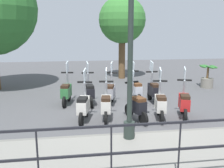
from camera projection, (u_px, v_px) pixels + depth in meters
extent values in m
plane|color=#4C4C4F|center=(128.00, 111.00, 8.36)|extent=(28.00, 28.00, 0.00)
cube|color=gray|center=(158.00, 155.00, 5.25)|extent=(2.20, 20.00, 0.15)
cube|color=slate|center=(145.00, 135.00, 6.27)|extent=(0.10, 20.00, 0.15)
cube|color=black|center=(181.00, 122.00, 4.05)|extent=(0.04, 16.00, 0.04)
cube|color=black|center=(179.00, 149.00, 4.15)|extent=(0.04, 16.00, 0.04)
cylinder|color=black|center=(179.00, 152.00, 4.16)|extent=(0.03, 0.03, 1.05)
cylinder|color=black|center=(111.00, 157.00, 4.00)|extent=(0.03, 0.03, 1.05)
cylinder|color=black|center=(38.00, 162.00, 3.84)|extent=(0.03, 0.03, 1.05)
cylinder|color=#232D28|center=(129.00, 130.00, 5.90)|extent=(0.26, 0.26, 0.40)
cylinder|color=#232D28|center=(131.00, 41.00, 5.46)|extent=(0.12, 0.12, 4.57)
cylinder|color=brown|center=(122.00, 58.00, 13.79)|extent=(0.36, 0.36, 2.25)
sphere|color=#387A33|center=(122.00, 20.00, 13.35)|extent=(2.52, 2.52, 2.52)
cylinder|color=slate|center=(207.00, 83.00, 11.69)|extent=(0.56, 0.56, 0.45)
cylinder|color=brown|center=(208.00, 73.00, 11.59)|extent=(0.10, 0.10, 0.50)
ellipsoid|color=#2D6B2D|center=(206.00, 66.00, 11.77)|extent=(0.56, 0.16, 0.10)
ellipsoid|color=#2D6B2D|center=(211.00, 67.00, 11.29)|extent=(0.56, 0.16, 0.10)
ellipsoid|color=#2D6B2D|center=(203.00, 67.00, 11.49)|extent=(0.56, 0.16, 0.10)
ellipsoid|color=#2D6B2D|center=(213.00, 66.00, 11.56)|extent=(0.56, 0.16, 0.10)
ellipsoid|color=#2D6B2D|center=(203.00, 66.00, 11.68)|extent=(0.56, 0.16, 0.10)
ellipsoid|color=#2D6B2D|center=(214.00, 67.00, 11.38)|extent=(0.56, 0.16, 0.10)
cylinder|color=black|center=(182.00, 107.00, 8.12)|extent=(0.41, 0.20, 0.40)
cylinder|color=black|center=(185.00, 116.00, 7.32)|extent=(0.41, 0.20, 0.40)
cube|color=#B21E1E|center=(184.00, 103.00, 7.58)|extent=(0.66, 0.45, 0.36)
cube|color=#B21E1E|center=(183.00, 100.00, 7.85)|extent=(0.21, 0.32, 0.44)
cube|color=black|center=(185.00, 97.00, 7.46)|extent=(0.46, 0.37, 0.10)
cylinder|color=gray|center=(184.00, 89.00, 7.83)|extent=(0.20, 0.12, 0.55)
cube|color=black|center=(184.00, 80.00, 7.77)|extent=(0.19, 0.44, 0.05)
cube|color=silver|center=(185.00, 73.00, 7.79)|extent=(0.38, 0.15, 0.42)
cylinder|color=black|center=(158.00, 108.00, 7.99)|extent=(0.41, 0.16, 0.40)
cylinder|color=black|center=(162.00, 117.00, 7.18)|extent=(0.41, 0.16, 0.40)
cube|color=beige|center=(161.00, 105.00, 7.44)|extent=(0.64, 0.40, 0.36)
cube|color=beige|center=(159.00, 101.00, 7.72)|extent=(0.18, 0.32, 0.44)
cube|color=black|center=(161.00, 98.00, 7.32)|extent=(0.44, 0.34, 0.10)
cylinder|color=gray|center=(160.00, 90.00, 7.70)|extent=(0.19, 0.11, 0.55)
cube|color=black|center=(160.00, 81.00, 7.64)|extent=(0.15, 0.44, 0.05)
cube|color=silver|center=(160.00, 74.00, 7.66)|extent=(0.39, 0.11, 0.42)
cylinder|color=black|center=(129.00, 110.00, 7.81)|extent=(0.41, 0.20, 0.40)
cylinder|color=black|center=(143.00, 119.00, 7.08)|extent=(0.41, 0.20, 0.40)
cube|color=black|center=(137.00, 106.00, 7.31)|extent=(0.66, 0.45, 0.36)
cube|color=black|center=(132.00, 103.00, 7.56)|extent=(0.21, 0.32, 0.44)
cube|color=#4C2D19|center=(139.00, 99.00, 7.20)|extent=(0.46, 0.37, 0.10)
cylinder|color=gray|center=(132.00, 91.00, 7.54)|extent=(0.20, 0.12, 0.55)
cube|color=black|center=(132.00, 82.00, 7.48)|extent=(0.19, 0.44, 0.05)
cube|color=silver|center=(131.00, 75.00, 7.49)|extent=(0.38, 0.15, 0.42)
cylinder|color=black|center=(107.00, 109.00, 7.91)|extent=(0.41, 0.14, 0.40)
cylinder|color=black|center=(106.00, 118.00, 7.10)|extent=(0.41, 0.14, 0.40)
cube|color=beige|center=(106.00, 105.00, 7.36)|extent=(0.63, 0.37, 0.36)
cube|color=beige|center=(106.00, 102.00, 7.64)|extent=(0.16, 0.31, 0.44)
cube|color=black|center=(106.00, 99.00, 7.24)|extent=(0.43, 0.32, 0.10)
cylinder|color=gray|center=(106.00, 90.00, 7.62)|extent=(0.19, 0.10, 0.55)
cube|color=black|center=(106.00, 82.00, 7.56)|extent=(0.12, 0.44, 0.05)
cube|color=silver|center=(106.00, 75.00, 7.58)|extent=(0.39, 0.09, 0.42)
cylinder|color=black|center=(86.00, 110.00, 7.82)|extent=(0.41, 0.16, 0.40)
cylinder|color=black|center=(81.00, 119.00, 7.01)|extent=(0.41, 0.16, 0.40)
cube|color=beige|center=(83.00, 106.00, 7.27)|extent=(0.65, 0.40, 0.36)
cube|color=beige|center=(85.00, 103.00, 7.55)|extent=(0.18, 0.32, 0.44)
cube|color=black|center=(82.00, 99.00, 7.16)|extent=(0.45, 0.34, 0.10)
cylinder|color=gray|center=(85.00, 91.00, 7.53)|extent=(0.19, 0.11, 0.55)
cube|color=black|center=(85.00, 82.00, 7.47)|extent=(0.15, 0.44, 0.05)
cube|color=silver|center=(85.00, 75.00, 7.49)|extent=(0.39, 0.11, 0.42)
cylinder|color=black|center=(150.00, 95.00, 9.66)|extent=(0.40, 0.09, 0.40)
cylinder|color=black|center=(157.00, 101.00, 8.86)|extent=(0.40, 0.09, 0.40)
cube|color=black|center=(154.00, 91.00, 9.12)|extent=(0.61, 0.29, 0.36)
cube|color=black|center=(152.00, 88.00, 9.39)|extent=(0.13, 0.30, 0.44)
cube|color=black|center=(155.00, 85.00, 9.00)|extent=(0.41, 0.27, 0.10)
cylinder|color=gray|center=(152.00, 79.00, 9.38)|extent=(0.18, 0.07, 0.55)
cube|color=black|center=(152.00, 72.00, 9.32)|extent=(0.07, 0.44, 0.05)
cube|color=silver|center=(151.00, 66.00, 9.33)|extent=(0.39, 0.04, 0.42)
cylinder|color=black|center=(131.00, 94.00, 9.78)|extent=(0.41, 0.13, 0.40)
cylinder|color=black|center=(139.00, 100.00, 9.00)|extent=(0.41, 0.13, 0.40)
cube|color=#B7BCC6|center=(136.00, 90.00, 9.25)|extent=(0.63, 0.36, 0.36)
cube|color=#B7BCC6|center=(133.00, 88.00, 9.51)|extent=(0.16, 0.31, 0.44)
cube|color=#4C2D19|center=(137.00, 84.00, 9.13)|extent=(0.43, 0.31, 0.10)
cylinder|color=gray|center=(133.00, 78.00, 9.50)|extent=(0.19, 0.09, 0.55)
cube|color=black|center=(133.00, 71.00, 9.44)|extent=(0.12, 0.44, 0.05)
cube|color=silver|center=(132.00, 66.00, 9.45)|extent=(0.39, 0.08, 0.42)
cylinder|color=black|center=(112.00, 96.00, 9.44)|extent=(0.41, 0.19, 0.40)
cylinder|color=black|center=(109.00, 102.00, 8.64)|extent=(0.41, 0.19, 0.40)
cube|color=gray|center=(110.00, 92.00, 8.90)|extent=(0.65, 0.44, 0.36)
cube|color=gray|center=(111.00, 90.00, 9.17)|extent=(0.20, 0.32, 0.44)
cube|color=black|center=(110.00, 87.00, 8.78)|extent=(0.46, 0.36, 0.10)
cylinder|color=gray|center=(112.00, 80.00, 9.16)|extent=(0.20, 0.12, 0.55)
cube|color=black|center=(112.00, 73.00, 9.10)|extent=(0.18, 0.44, 0.05)
cube|color=silver|center=(112.00, 67.00, 9.11)|extent=(0.38, 0.14, 0.42)
cylinder|color=black|center=(88.00, 96.00, 9.43)|extent=(0.41, 0.12, 0.40)
cylinder|color=black|center=(91.00, 102.00, 8.65)|extent=(0.41, 0.12, 0.40)
cube|color=black|center=(90.00, 92.00, 8.90)|extent=(0.63, 0.34, 0.36)
cube|color=black|center=(88.00, 90.00, 9.17)|extent=(0.15, 0.31, 0.44)
cube|color=black|center=(90.00, 86.00, 8.79)|extent=(0.43, 0.30, 0.10)
cylinder|color=gray|center=(88.00, 80.00, 9.15)|extent=(0.19, 0.09, 0.55)
cube|color=black|center=(88.00, 73.00, 9.09)|extent=(0.11, 0.44, 0.05)
cube|color=silver|center=(87.00, 67.00, 9.11)|extent=(0.39, 0.07, 0.42)
cylinder|color=black|center=(69.00, 96.00, 9.48)|extent=(0.41, 0.15, 0.40)
cylinder|color=black|center=(64.00, 102.00, 8.67)|extent=(0.41, 0.15, 0.40)
cube|color=#2D6B38|center=(66.00, 92.00, 8.94)|extent=(0.64, 0.38, 0.36)
cube|color=#2D6B38|center=(68.00, 90.00, 9.22)|extent=(0.17, 0.32, 0.44)
cube|color=black|center=(65.00, 86.00, 8.82)|extent=(0.44, 0.32, 0.10)
cylinder|color=gray|center=(67.00, 80.00, 9.20)|extent=(0.19, 0.10, 0.55)
cube|color=black|center=(67.00, 73.00, 9.14)|extent=(0.13, 0.44, 0.05)
cube|color=silver|center=(67.00, 67.00, 9.16)|extent=(0.39, 0.09, 0.42)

